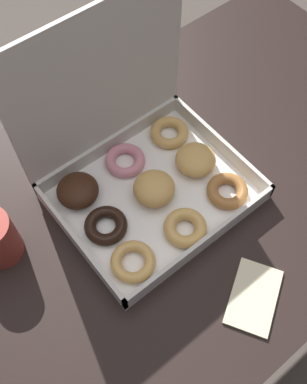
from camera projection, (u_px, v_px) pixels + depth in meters
ground_plane at (169, 295)px, 1.53m from camera, size 8.00×8.00×0.00m
dining_table at (177, 212)px, 1.00m from camera, size 1.23×0.73×0.71m
donut_box at (140, 167)px, 0.87m from camera, size 0.37×0.31×0.36m
paper_napkin at (254, 297)px, 0.80m from camera, size 0.15×0.13×0.01m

